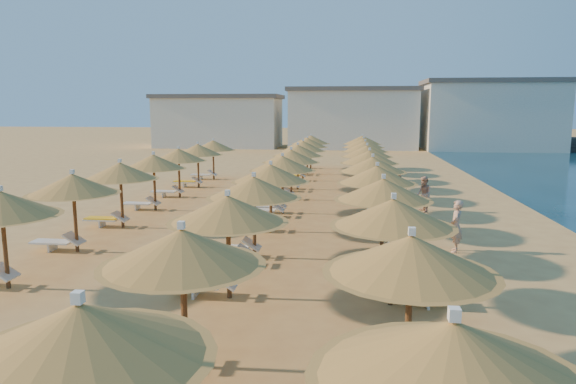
# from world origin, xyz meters

# --- Properties ---
(ground) EXTENTS (220.00, 220.00, 0.00)m
(ground) POSITION_xyz_m (0.00, 0.00, 0.00)
(ground) COLOR tan
(ground) RESTS_ON ground
(hotel_blocks) EXTENTS (48.20, 9.75, 8.10)m
(hotel_blocks) POSITION_xyz_m (2.47, 45.78, 3.70)
(hotel_blocks) COLOR silver
(hotel_blocks) RESTS_ON ground
(parasol_row_east) EXTENTS (3.10, 39.29, 2.83)m
(parasol_row_east) POSITION_xyz_m (2.17, 5.74, 2.30)
(parasol_row_east) COLOR brown
(parasol_row_east) RESTS_ON ground
(parasol_row_west) EXTENTS (3.10, 39.29, 2.83)m
(parasol_row_west) POSITION_xyz_m (-1.93, 5.74, 2.30)
(parasol_row_west) COLOR brown
(parasol_row_west) RESTS_ON ground
(parasol_row_inland) EXTENTS (3.10, 24.81, 2.83)m
(parasol_row_inland) POSITION_xyz_m (-8.09, 5.74, 2.30)
(parasol_row_inland) COLOR brown
(parasol_row_inland) RESTS_ON ground
(loungers) EXTENTS (13.44, 37.70, 0.66)m
(loungers) POSITION_xyz_m (-1.40, 5.68, 0.34)
(loungers) COLOR silver
(loungers) RESTS_ON ground
(beachgoer_a) EXTENTS (0.54, 0.72, 1.78)m
(beachgoer_a) POSITION_xyz_m (4.74, 0.00, 0.89)
(beachgoer_a) COLOR tan
(beachgoer_a) RESTS_ON ground
(beachgoer_c) EXTENTS (0.99, 0.76, 1.56)m
(beachgoer_c) POSITION_xyz_m (3.68, 9.24, 0.78)
(beachgoer_c) COLOR tan
(beachgoer_c) RESTS_ON ground
(beachgoer_b) EXTENTS (0.80, 0.94, 1.69)m
(beachgoer_b) POSITION_xyz_m (4.63, 6.87, 0.84)
(beachgoer_b) COLOR tan
(beachgoer_b) RESTS_ON ground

